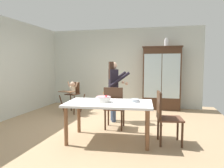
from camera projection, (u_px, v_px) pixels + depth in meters
ground_plane at (100, 127)px, 4.90m from camera, size 6.24×6.24×0.00m
wall_back at (122, 68)px, 7.32m from camera, size 5.32×0.06×2.70m
wall_left at (3, 69)px, 5.41m from camera, size 0.06×5.32×2.70m
china_cabinet at (162, 78)px, 6.77m from camera, size 1.25×0.48×2.04m
ceramic_vase at (166, 43)px, 6.64m from camera, size 0.13×0.13×0.27m
high_chair_with_toddler at (72, 91)px, 6.28m from camera, size 0.67×0.76×0.95m
adult_person at (114, 84)px, 5.32m from camera, size 0.64×0.63×1.53m
dining_table at (109, 107)px, 3.97m from camera, size 1.70×1.08×0.74m
birthday_cake at (103, 99)px, 4.00m from camera, size 0.28×0.28×0.19m
serving_bowl at (135, 100)px, 4.01m from camera, size 0.18×0.18×0.05m
dining_chair_far_side at (114, 105)px, 4.66m from camera, size 0.47×0.47×0.96m
dining_chair_right_end at (164, 114)px, 3.82m from camera, size 0.50×0.50×0.96m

